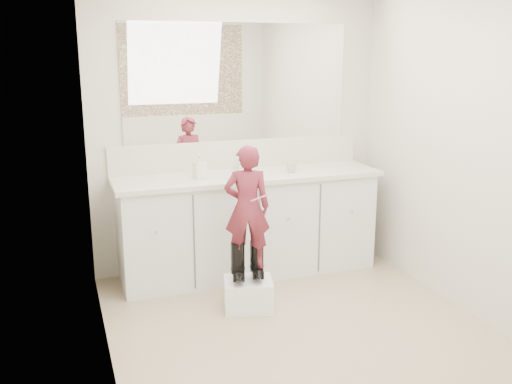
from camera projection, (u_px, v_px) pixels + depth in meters
name	position (u px, v px, depth m)	size (l,w,h in m)	color
floor	(305.00, 334.00, 3.94)	(3.00, 3.00, 0.00)	#91755F
wall_back	(238.00, 133.00, 5.02)	(2.60, 2.60, 0.00)	beige
wall_front	(466.00, 233.00, 2.28)	(2.60, 2.60, 0.00)	beige
wall_left	(100.00, 179.00, 3.23)	(3.00, 3.00, 0.00)	beige
wall_right	(475.00, 153.00, 4.07)	(3.00, 3.00, 0.00)	beige
vanity_cabinet	(248.00, 226.00, 4.96)	(2.20, 0.55, 0.85)	silver
countertop	(249.00, 176.00, 4.84)	(2.28, 0.58, 0.04)	beige
backsplash	(239.00, 154.00, 5.05)	(2.28, 0.03, 0.25)	beige
mirror	(238.00, 83.00, 4.91)	(2.00, 0.02, 1.00)	white
dot_panel	(475.00, 120.00, 2.18)	(2.00, 0.01, 1.20)	#472819
faucet	(243.00, 165.00, 4.97)	(0.08, 0.08, 0.10)	silver
cup	(291.00, 167.00, 4.89)	(0.10, 0.10, 0.10)	#C2B59B
soap_bottle	(199.00, 166.00, 4.64)	(0.09, 0.09, 0.20)	silver
step_stool	(248.00, 294.00, 4.32)	(0.36, 0.30, 0.23)	white
boot_left	(238.00, 262.00, 4.25)	(0.11, 0.20, 0.30)	black
boot_right	(257.00, 259.00, 4.29)	(0.11, 0.20, 0.30)	black
toddler	(247.00, 207.00, 4.17)	(0.34, 0.22, 0.93)	#AC3547
toothbrush	(260.00, 198.00, 4.10)	(0.01, 0.01, 0.14)	pink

